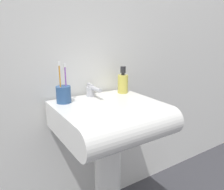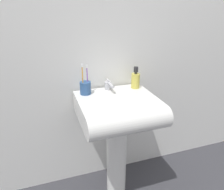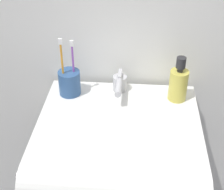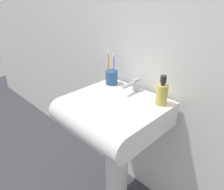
{
  "view_description": "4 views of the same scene",
  "coord_description": "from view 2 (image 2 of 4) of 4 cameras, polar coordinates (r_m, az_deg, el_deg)",
  "views": [
    {
      "loc": [
        -0.56,
        -0.93,
        1.15
      ],
      "look_at": [
        0.02,
        -0.02,
        0.85
      ],
      "focal_mm": 35.0,
      "sensor_mm": 36.0,
      "label": 1
    },
    {
      "loc": [
        -0.46,
        -1.26,
        1.4
      ],
      "look_at": [
        -0.04,
        -0.01,
        0.83
      ],
      "focal_mm": 35.0,
      "sensor_mm": 36.0,
      "label": 2
    },
    {
      "loc": [
        0.05,
        -0.86,
        1.5
      ],
      "look_at": [
        -0.02,
        0.01,
        0.9
      ],
      "focal_mm": 55.0,
      "sensor_mm": 36.0,
      "label": 3
    },
    {
      "loc": [
        0.73,
        -0.78,
        1.38
      ],
      "look_at": [
        -0.03,
        -0.01,
        0.83
      ],
      "focal_mm": 35.0,
      "sensor_mm": 36.0,
      "label": 4
    }
  ],
  "objects": [
    {
      "name": "ground_plane",
      "position": [
        1.94,
        1.08,
        -23.09
      ],
      "size": [
        6.0,
        6.0,
        0.0
      ],
      "primitive_type": "plane",
      "color": "#38383D",
      "rests_on": "ground"
    },
    {
      "name": "soap_bottle",
      "position": [
        1.63,
        6.15,
        3.95
      ],
      "size": [
        0.06,
        0.06,
        0.16
      ],
      "color": "gold",
      "rests_on": "sink_basin"
    },
    {
      "name": "sink_pedestal",
      "position": [
        1.71,
        1.17,
        -15.38
      ],
      "size": [
        0.15,
        0.15,
        0.66
      ],
      "primitive_type": "cylinder",
      "color": "white",
      "rests_on": "ground"
    },
    {
      "name": "sink_basin",
      "position": [
        1.45,
        2.01,
        -4.11
      ],
      "size": [
        0.52,
        0.5,
        0.14
      ],
      "color": "white",
      "rests_on": "sink_pedestal"
    },
    {
      "name": "faucet",
      "position": [
        1.59,
        -0.89,
        2.59
      ],
      "size": [
        0.05,
        0.14,
        0.07
      ],
      "color": "#B7B7BC",
      "rests_on": "sink_basin"
    },
    {
      "name": "wall_back",
      "position": [
        1.6,
        -1.85,
        15.97
      ],
      "size": [
        5.0,
        0.05,
        2.4
      ],
      "primitive_type": "cube",
      "color": "silver",
      "rests_on": "ground"
    },
    {
      "name": "toothbrush_cup",
      "position": [
        1.53,
        -6.96,
        1.94
      ],
      "size": [
        0.08,
        0.08,
        0.22
      ],
      "color": "#2D5184",
      "rests_on": "sink_basin"
    }
  ]
}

